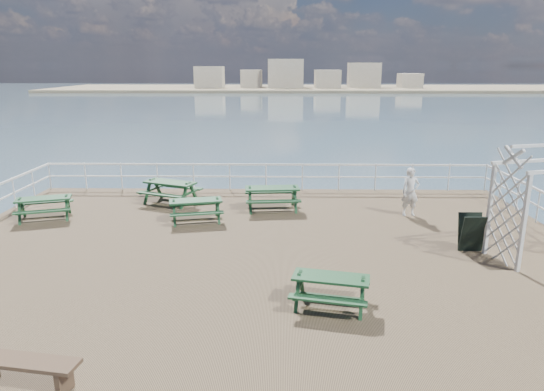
{
  "coord_description": "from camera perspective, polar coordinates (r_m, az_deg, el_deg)",
  "views": [
    {
      "loc": [
        0.58,
        -12.3,
        4.89
      ],
      "look_at": [
        0.33,
        1.85,
        1.1
      ],
      "focal_mm": 32.0,
      "sensor_mm": 36.0,
      "label": 1
    }
  ],
  "objects": [
    {
      "name": "picnic_table_e",
      "position": [
        10.33,
        6.92,
        -10.35
      ],
      "size": [
        1.81,
        1.58,
        0.77
      ],
      "rotation": [
        0.0,
        0.0,
        -0.22
      ],
      "color": "#153B1E",
      "rests_on": "ground"
    },
    {
      "name": "picnic_table_d",
      "position": [
        15.86,
        -8.95,
        -1.19
      ],
      "size": [
        1.93,
        1.68,
        0.81
      ],
      "rotation": [
        0.0,
        0.0,
        0.22
      ],
      "color": "#153B1E",
      "rests_on": "ground"
    },
    {
      "name": "trellis_arbor",
      "position": [
        14.24,
        29.32,
        -1.37
      ],
      "size": [
        2.7,
        1.9,
        3.04
      ],
      "rotation": [
        0.0,
        0.0,
        0.27
      ],
      "color": "white",
      "rests_on": "ground"
    },
    {
      "name": "picnic_table_a",
      "position": [
        17.57,
        -25.24,
        -0.86
      ],
      "size": [
        2.02,
        1.81,
        0.82
      ],
      "rotation": [
        0.0,
        0.0,
        0.31
      ],
      "color": "#153B1E",
      "rests_on": "ground"
    },
    {
      "name": "person",
      "position": [
        16.84,
        15.97,
        0.4
      ],
      "size": [
        0.63,
        0.45,
        1.63
      ],
      "primitive_type": "imported",
      "rotation": [
        0.0,
        0.0,
        0.11
      ],
      "color": "silver",
      "rests_on": "ground"
    },
    {
      "name": "sea_backdrop",
      "position": [
        146.95,
        5.81,
        12.82
      ],
      "size": [
        300.0,
        300.0,
        9.2
      ],
      "color": "#3D5767",
      "rests_on": "ground"
    },
    {
      "name": "ground",
      "position": [
        13.31,
        -1.57,
        -7.28
      ],
      "size": [
        18.0,
        14.0,
        0.3
      ],
      "primitive_type": "cube",
      "color": "brown",
      "rests_on": "ground"
    },
    {
      "name": "picnic_table_c",
      "position": [
        16.93,
        0.02,
        0.25
      ],
      "size": [
        2.0,
        1.68,
        0.91
      ],
      "rotation": [
        0.0,
        0.0,
        0.09
      ],
      "color": "#153B1E",
      "rests_on": "ground"
    },
    {
      "name": "flat_bench_near",
      "position": [
        8.85,
        -27.11,
        -17.5
      ],
      "size": [
        1.81,
        0.69,
        0.51
      ],
      "rotation": [
        0.0,
        0.0,
        -0.16
      ],
      "color": "brown",
      "rests_on": "ground"
    },
    {
      "name": "picnic_table_b",
      "position": [
        18.11,
        -11.89,
        0.92
      ],
      "size": [
        2.32,
        2.12,
        0.92
      ],
      "rotation": [
        0.0,
        0.0,
        -0.39
      ],
      "color": "#153B1E",
      "rests_on": "ground"
    },
    {
      "name": "sandwich_board",
      "position": [
        14.24,
        22.42,
        -4.1
      ],
      "size": [
        0.65,
        0.49,
        1.05
      ],
      "rotation": [
        0.0,
        0.0,
        0.01
      ],
      "color": "black",
      "rests_on": "ground"
    },
    {
      "name": "railing",
      "position": [
        15.42,
        -1.44,
        -0.12
      ],
      "size": [
        17.77,
        13.76,
        1.1
      ],
      "color": "white",
      "rests_on": "ground"
    }
  ]
}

